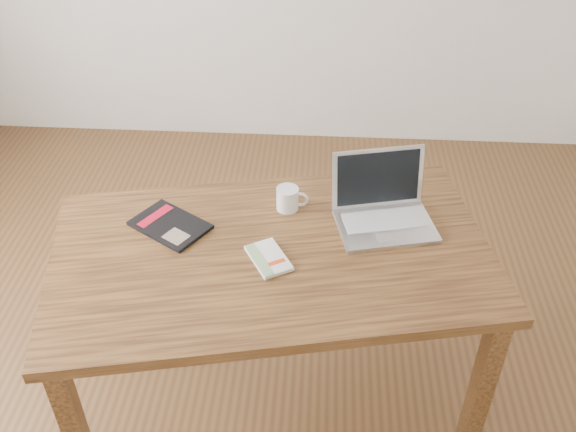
# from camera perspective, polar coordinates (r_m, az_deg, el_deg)

# --- Properties ---
(room) EXTENTS (4.04, 4.04, 2.70)m
(room) POSITION_cam_1_polar(r_m,az_deg,el_deg) (1.83, -7.19, 12.09)
(room) COLOR #54361C
(room) RESTS_ON ground
(desk) EXTENTS (1.59, 1.10, 0.75)m
(desk) POSITION_cam_1_polar(r_m,az_deg,el_deg) (2.18, -1.41, -4.85)
(desk) COLOR #503218
(desk) RESTS_ON ground
(white_guidebook) EXTENTS (0.17, 0.20, 0.02)m
(white_guidebook) POSITION_cam_1_polar(r_m,az_deg,el_deg) (2.08, -1.74, -3.77)
(white_guidebook) COLOR beige
(white_guidebook) RESTS_ON desk
(black_guidebook) EXTENTS (0.31, 0.28, 0.01)m
(black_guidebook) POSITION_cam_1_polar(r_m,az_deg,el_deg) (2.25, -10.45, -0.80)
(black_guidebook) COLOR black
(black_guidebook) RESTS_ON desk
(laptop) EXTENTS (0.38, 0.34, 0.23)m
(laptop) POSITION_cam_1_polar(r_m,az_deg,el_deg) (2.25, 8.43, 0.68)
(laptop) COLOR silver
(laptop) RESTS_ON desk
(coffee_mug) EXTENTS (0.12, 0.08, 0.09)m
(coffee_mug) POSITION_cam_1_polar(r_m,az_deg,el_deg) (2.28, 0.03, 1.58)
(coffee_mug) COLOR white
(coffee_mug) RESTS_ON desk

